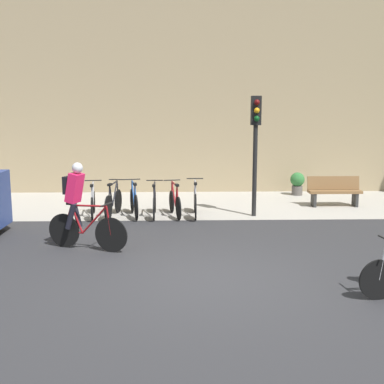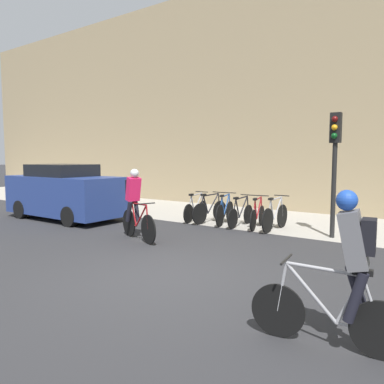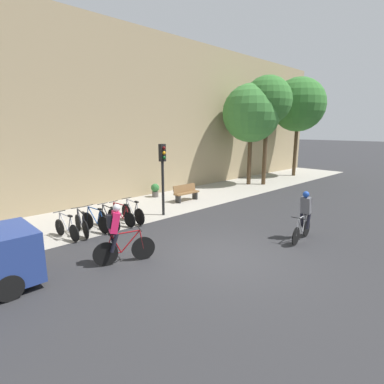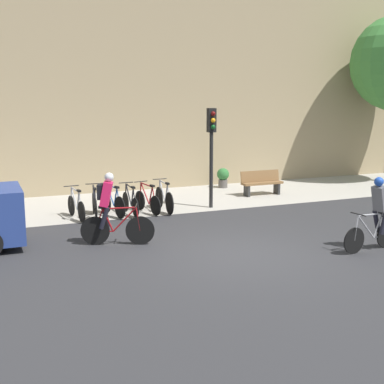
{
  "view_description": "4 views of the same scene",
  "coord_description": "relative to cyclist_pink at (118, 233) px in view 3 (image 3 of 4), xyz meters",
  "views": [
    {
      "loc": [
        -0.54,
        -7.76,
        2.81
      ],
      "look_at": [
        -0.27,
        1.95,
        1.18
      ],
      "focal_mm": 45.0,
      "sensor_mm": 36.0,
      "label": 1
    },
    {
      "loc": [
        4.07,
        -4.94,
        2.09
      ],
      "look_at": [
        -1.58,
        3.02,
        1.18
      ],
      "focal_mm": 35.0,
      "sensor_mm": 36.0,
      "label": 2
    },
    {
      "loc": [
        -6.69,
        -5.4,
        3.86
      ],
      "look_at": [
        0.57,
        2.16,
        1.65
      ],
      "focal_mm": 28.0,
      "sensor_mm": 36.0,
      "label": 3
    },
    {
      "loc": [
        -5.54,
        -10.58,
        3.67
      ],
      "look_at": [
        -0.12,
        2.7,
        1.02
      ],
      "focal_mm": 50.0,
      "sensor_mm": 36.0,
      "label": 4
    }
  ],
  "objects": [
    {
      "name": "kerb_strip",
      "position": [
        2.59,
        4.82,
        -0.94
      ],
      "size": [
        44.0,
        4.5,
        0.01
      ],
      "primitive_type": "cube",
      "color": "#A39E93",
      "rests_on": "ground"
    },
    {
      "name": "parked_bike_2",
      "position": [
        0.83,
        3.12,
        -0.55
      ],
      "size": [
        0.5,
        1.62,
        0.97
      ],
      "color": "black",
      "rests_on": "ground"
    },
    {
      "name": "cyclist_pink",
      "position": [
        0.0,
        0.0,
        0.0
      ],
      "size": [
        1.71,
        0.71,
        1.8
      ],
      "color": "black",
      "rests_on": "ground"
    },
    {
      "name": "cyclist_grey",
      "position": [
        5.76,
        -2.78,
        0.0
      ],
      "size": [
        1.69,
        0.5,
        1.75
      ],
      "color": "black",
      "rests_on": "ground"
    },
    {
      "name": "street_tree_0",
      "position": [
        14.02,
        4.22,
        4.74
      ],
      "size": [
        3.25,
        3.25,
        7.35
      ],
      "color": "#4C3823",
      "rests_on": "ground"
    },
    {
      "name": "parked_bike_5",
      "position": [
        2.49,
        3.12,
        -0.54
      ],
      "size": [
        0.46,
        1.72,
        0.98
      ],
      "color": "black",
      "rests_on": "ground"
    },
    {
      "name": "ground",
      "position": [
        2.59,
        -1.93,
        -0.95
      ],
      "size": [
        200.0,
        200.0,
        0.0
      ],
      "primitive_type": "plane",
      "color": "#2B2B2D"
    },
    {
      "name": "parked_bike_3",
      "position": [
        1.39,
        3.12,
        -0.57
      ],
      "size": [
        0.46,
        1.64,
        0.93
      ],
      "color": "black",
      "rests_on": "ground"
    },
    {
      "name": "parked_bike_4",
      "position": [
        1.94,
        3.12,
        -0.56
      ],
      "size": [
        0.48,
        1.59,
        0.94
      ],
      "color": "black",
      "rests_on": "ground"
    },
    {
      "name": "parked_bike_1",
      "position": [
        0.28,
        3.12,
        -0.55
      ],
      "size": [
        0.46,
        1.64,
        0.96
      ],
      "color": "black",
      "rests_on": "ground"
    },
    {
      "name": "building_facade",
      "position": [
        2.59,
        7.37,
        3.68
      ],
      "size": [
        44.0,
        0.6,
        9.24
      ],
      "primitive_type": "cube",
      "color": "#9E8966",
      "rests_on": "ground"
    },
    {
      "name": "street_tree_2",
      "position": [
        19.38,
        4.75,
        4.8
      ],
      "size": [
        4.27,
        4.27,
        7.9
      ],
      "color": "#4C3823",
      "rests_on": "ground"
    },
    {
      "name": "potted_plant",
      "position": [
        6.06,
        6.31,
        -0.51
      ],
      "size": [
        0.48,
        0.48,
        0.78
      ],
      "color": "#56514C",
      "rests_on": "ground"
    },
    {
      "name": "street_tree_1",
      "position": [
        13.31,
        4.99,
        3.94
      ],
      "size": [
        3.91,
        3.91,
        6.86
      ],
      "color": "#4C3823",
      "rests_on": "ground"
    },
    {
      "name": "parked_bike_0",
      "position": [
        -0.27,
        3.12,
        -0.56
      ],
      "size": [
        0.46,
        1.61,
        0.94
      ],
      "color": "black",
      "rests_on": "ground"
    },
    {
      "name": "bench",
      "position": [
        6.7,
        4.38,
        -0.48
      ],
      "size": [
        1.57,
        0.44,
        0.89
      ],
      "color": "brown",
      "rests_on": "ground"
    },
    {
      "name": "traffic_light_pole",
      "position": [
        4.09,
        3.06,
        1.3
      ],
      "size": [
        0.26,
        0.3,
        3.22
      ],
      "color": "black",
      "rests_on": "ground"
    }
  ]
}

